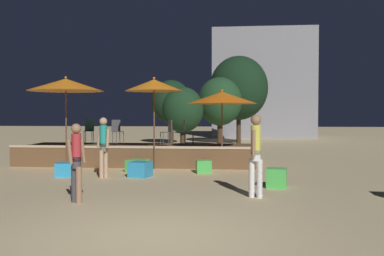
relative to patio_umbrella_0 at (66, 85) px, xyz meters
The scene contains 23 objects.
ground_plane 9.63m from the patio_umbrella_0, 59.84° to the right, with size 120.00×120.00×0.00m, color #D1B784.
wooden_deck 3.73m from the patio_umbrella_0, 35.30° to the left, with size 8.79×2.84×0.78m.
patio_umbrella_0 is the anchor object (origin of this frame).
patio_umbrella_1 5.46m from the patio_umbrella_0, ahead, with size 2.42×2.42×2.75m.
patio_umbrella_2 3.10m from the patio_umbrella_0, ahead, with size 2.01×2.01×3.17m.
cube_seat_0 3.87m from the patio_umbrella_0, 13.88° to the right, with size 0.76×0.76×0.40m.
cube_seat_2 4.43m from the patio_umbrella_0, 30.68° to the right, with size 0.70×0.70×0.46m.
cube_seat_3 5.63m from the patio_umbrella_0, ahead, with size 0.55×0.55×0.41m.
cube_seat_4 3.40m from the patio_umbrella_0, 68.66° to the right, with size 0.64×0.64×0.42m.
cube_seat_5 8.13m from the patio_umbrella_0, 25.33° to the right, with size 0.57×0.57×0.50m.
person_1 3.50m from the patio_umbrella_0, 46.75° to the right, with size 0.48×0.31×1.79m.
person_2 8.10m from the patio_umbrella_0, 36.50° to the right, with size 0.31×0.48×1.88m.
person_3 6.49m from the patio_umbrella_0, 66.02° to the right, with size 0.33×0.44×1.69m.
bistro_chair_0 4.62m from the patio_umbrella_0, 20.48° to the left, with size 0.40×0.40×0.90m.
bistro_chair_1 2.53m from the patio_umbrella_0, 85.95° to the left, with size 0.40×0.41×0.90m.
bistro_chair_2 2.54m from the patio_umbrella_0, 43.56° to the left, with size 0.48×0.48×0.90m.
bistro_chair_3 3.93m from the patio_umbrella_0, 16.86° to the left, with size 0.46×0.46×0.90m.
frisbee_disc 8.31m from the patio_umbrella_0, 34.78° to the right, with size 0.27×0.27×0.03m.
background_tree_0 7.82m from the patio_umbrella_0, 65.27° to the left, with size 2.10×2.10×3.28m.
background_tree_1 10.50m from the patio_umbrella_0, 61.21° to the left, with size 2.43×2.43×3.94m.
background_tree_2 12.66m from the patio_umbrella_0, 81.56° to the left, with size 2.52×2.52×4.07m.
background_tree_3 14.08m from the patio_umbrella_0, 64.19° to the left, with size 3.66×3.66×5.56m.
distant_building 22.70m from the patio_umbrella_0, 68.86° to the left, with size 8.19×3.81×8.74m.
Camera 1 is at (1.25, -6.48, 1.88)m, focal length 40.00 mm.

